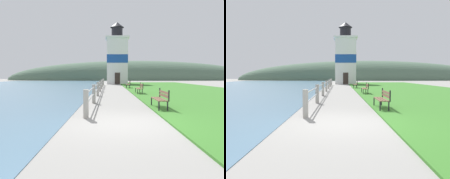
# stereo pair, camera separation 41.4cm
# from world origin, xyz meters

# --- Properties ---
(ground_plane) EXTENTS (160.00, 160.00, 0.00)m
(ground_plane) POSITION_xyz_m (0.00, 0.00, 0.00)
(ground_plane) COLOR gray
(grass_verge) EXTENTS (12.00, 46.81, 0.06)m
(grass_verge) POSITION_xyz_m (7.46, 15.60, 0.03)
(grass_verge) COLOR #387528
(grass_verge) RESTS_ON ground_plane
(seawall_railing) EXTENTS (0.18, 25.71, 1.06)m
(seawall_railing) POSITION_xyz_m (-1.36, 13.76, 0.61)
(seawall_railing) COLOR #A8A399
(seawall_railing) RESTS_ON ground_plane
(park_bench_near) EXTENTS (0.48, 1.74, 0.94)m
(park_bench_near) POSITION_xyz_m (1.92, 3.07, 0.54)
(park_bench_near) COLOR brown
(park_bench_near) RESTS_ON ground_plane
(park_bench_midway) EXTENTS (0.52, 1.82, 0.94)m
(park_bench_midway) POSITION_xyz_m (2.09, 11.21, 0.54)
(park_bench_midway) COLOR brown
(park_bench_midway) RESTS_ON ground_plane
(park_bench_far) EXTENTS (0.55, 1.70, 0.94)m
(park_bench_far) POSITION_xyz_m (1.86, 19.02, 0.54)
(park_bench_far) COLOR brown
(park_bench_far) RESTS_ON ground_plane
(lighthouse) EXTENTS (4.14, 4.14, 10.95)m
(lighthouse) POSITION_xyz_m (0.95, 32.30, 4.71)
(lighthouse) COLOR white
(lighthouse) RESTS_ON ground_plane
(distant_hillside) EXTENTS (80.00, 16.00, 12.00)m
(distant_hillside) POSITION_xyz_m (8.00, 61.21, 0.00)
(distant_hillside) COLOR #4C6651
(distant_hillside) RESTS_ON ground_plane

